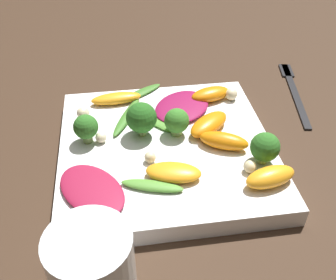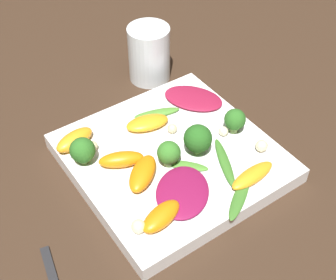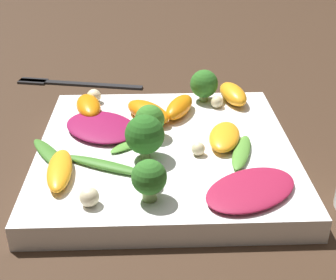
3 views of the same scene
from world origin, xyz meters
name	(u,v)px [view 1 (image 1 of 3)]	position (x,y,z in m)	size (l,w,h in m)	color
ground_plane	(166,157)	(0.00, 0.00, 0.00)	(2.40, 2.40, 0.00)	#382619
plate	(166,150)	(0.00, 0.00, 0.01)	(0.28, 0.28, 0.03)	white
drinking_glass	(94,275)	(0.09, 0.20, 0.05)	(0.07, 0.07, 0.10)	white
fork	(292,86)	(-0.24, -0.15, 0.00)	(0.05, 0.20, 0.01)	#262628
radicchio_leaf_0	(182,107)	(-0.03, -0.07, 0.03)	(0.11, 0.12, 0.01)	maroon
radicchio_leaf_1	(92,190)	(0.10, 0.08, 0.03)	(0.10, 0.11, 0.01)	maroon
orange_segment_0	(116,98)	(0.06, -0.11, 0.03)	(0.08, 0.03, 0.02)	orange
orange_segment_1	(170,173)	(0.00, 0.07, 0.03)	(0.07, 0.05, 0.02)	orange
orange_segment_2	(210,94)	(-0.08, -0.09, 0.04)	(0.07, 0.04, 0.02)	orange
orange_segment_3	(209,124)	(-0.06, -0.02, 0.04)	(0.07, 0.07, 0.02)	orange
orange_segment_4	(270,177)	(-0.11, 0.09, 0.04)	(0.07, 0.04, 0.02)	orange
orange_segment_5	(224,141)	(-0.07, 0.02, 0.04)	(0.07, 0.05, 0.02)	orange
broccoli_floret_0	(141,118)	(0.03, -0.02, 0.05)	(0.04, 0.04, 0.05)	#7A9E51
broccoli_floret_1	(177,121)	(-0.02, -0.02, 0.05)	(0.03, 0.03, 0.04)	#84AD5B
broccoli_floret_2	(265,147)	(-0.11, 0.05, 0.05)	(0.04, 0.04, 0.04)	#7A9E51
broccoli_floret_3	(86,128)	(0.10, -0.02, 0.05)	(0.03, 0.03, 0.04)	#7A9E51
arugula_sprig_0	(152,186)	(0.03, 0.08, 0.03)	(0.08, 0.04, 0.01)	#518E33
arugula_sprig_1	(161,125)	(0.00, -0.04, 0.03)	(0.05, 0.06, 0.00)	#518E33
arugula_sprig_2	(140,93)	(0.02, -0.12, 0.03)	(0.08, 0.06, 0.01)	#3D7528
arugula_sprig_3	(127,116)	(0.05, -0.06, 0.03)	(0.05, 0.09, 0.01)	#3D7528
macadamia_nut_0	(83,113)	(0.11, -0.07, 0.03)	(0.02, 0.02, 0.02)	beige
macadamia_nut_1	(101,137)	(0.08, -0.01, 0.03)	(0.01, 0.01, 0.01)	beige
macadamia_nut_2	(150,157)	(0.02, 0.03, 0.03)	(0.01, 0.01, 0.01)	beige
macadamia_nut_3	(231,94)	(-0.11, -0.09, 0.03)	(0.02, 0.02, 0.02)	beige
macadamia_nut_4	(250,167)	(-0.09, 0.07, 0.03)	(0.02, 0.02, 0.02)	beige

